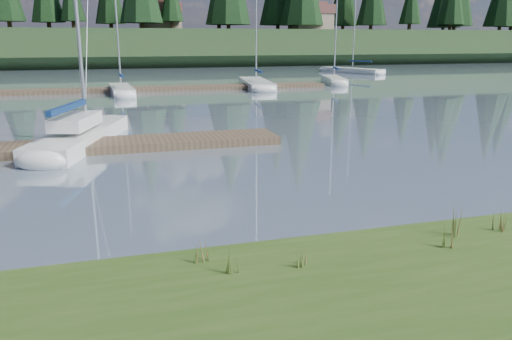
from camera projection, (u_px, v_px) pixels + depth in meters
name	position (u px, v px, depth m)	size (l,w,h in m)	color
ground	(138.00, 91.00, 38.22)	(200.00, 200.00, 0.00)	slate
ridge	(121.00, 48.00, 77.52)	(200.00, 20.00, 5.00)	#1C3118
sailboat_main	(86.00, 131.00, 19.38)	(3.90, 8.35, 11.91)	silver
dock_near	(57.00, 148.00, 17.61)	(16.00, 2.00, 0.30)	#4C3D2C
dock_far	(164.00, 88.00, 38.73)	(26.00, 2.20, 0.30)	#4C3D2C
sailboat_bg_2	(121.00, 89.00, 36.58)	(1.78, 7.27, 10.91)	silver
sailboat_bg_3	(255.00, 82.00, 42.13)	(3.15, 9.75, 13.90)	silver
sailboat_bg_4	(333.00, 79.00, 45.48)	(3.26, 7.29, 10.66)	silver
sailboat_bg_5	(347.00, 70.00, 59.23)	(5.29, 9.13, 12.96)	silver
weed_0	(231.00, 260.00, 7.70)	(0.17, 0.14, 0.51)	#475B23
weed_1	(301.00, 256.00, 7.97)	(0.17, 0.14, 0.40)	#475B23
weed_2	(456.00, 222.00, 9.16)	(0.17, 0.14, 0.63)	#475B23
weed_3	(201.00, 249.00, 8.10)	(0.17, 0.14, 0.52)	#475B23
weed_4	(448.00, 236.00, 8.65)	(0.17, 0.14, 0.50)	#475B23
weed_5	(499.00, 219.00, 9.42)	(0.17, 0.14, 0.54)	#475B23
mud_lip	(243.00, 260.00, 8.86)	(60.00, 0.50, 0.14)	#33281C
house_1	(160.00, 16.00, 76.06)	(6.30, 5.30, 4.65)	gray
house_2	(311.00, 17.00, 80.68)	(6.30, 5.30, 4.65)	gray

